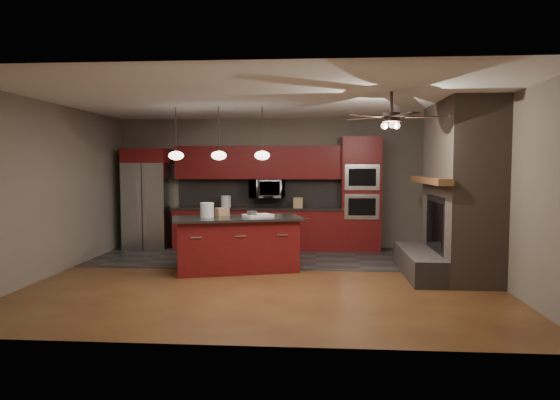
# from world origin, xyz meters

# --- Properties ---
(ground) EXTENTS (7.00, 7.00, 0.00)m
(ground) POSITION_xyz_m (0.00, 0.00, 0.00)
(ground) COLOR brown
(ground) RESTS_ON ground
(ceiling) EXTENTS (7.00, 6.00, 0.02)m
(ceiling) POSITION_xyz_m (0.00, 0.00, 2.80)
(ceiling) COLOR white
(ceiling) RESTS_ON back_wall
(back_wall) EXTENTS (7.00, 0.02, 2.80)m
(back_wall) POSITION_xyz_m (0.00, 3.00, 1.40)
(back_wall) COLOR #6C6356
(back_wall) RESTS_ON ground
(right_wall) EXTENTS (0.02, 6.00, 2.80)m
(right_wall) POSITION_xyz_m (3.50, 0.00, 1.40)
(right_wall) COLOR #6C6356
(right_wall) RESTS_ON ground
(left_wall) EXTENTS (0.02, 6.00, 2.80)m
(left_wall) POSITION_xyz_m (-3.50, 0.00, 1.40)
(left_wall) COLOR #6C6356
(left_wall) RESTS_ON ground
(slate_tile_patch) EXTENTS (7.00, 2.40, 0.01)m
(slate_tile_patch) POSITION_xyz_m (0.00, 1.80, 0.01)
(slate_tile_patch) COLOR #32302D
(slate_tile_patch) RESTS_ON ground
(fireplace_column) EXTENTS (1.30, 2.10, 2.80)m
(fireplace_column) POSITION_xyz_m (3.04, 0.40, 1.30)
(fireplace_column) COLOR brown
(fireplace_column) RESTS_ON ground
(back_cabinetry) EXTENTS (3.59, 0.64, 2.20)m
(back_cabinetry) POSITION_xyz_m (-0.48, 2.74, 0.89)
(back_cabinetry) COLOR maroon
(back_cabinetry) RESTS_ON ground
(oven_tower) EXTENTS (0.80, 0.63, 2.38)m
(oven_tower) POSITION_xyz_m (1.70, 2.69, 1.19)
(oven_tower) COLOR maroon
(oven_tower) RESTS_ON ground
(microwave) EXTENTS (0.73, 0.41, 0.50)m
(microwave) POSITION_xyz_m (-0.27, 2.75, 1.30)
(microwave) COLOR silver
(microwave) RESTS_ON back_cabinetry
(refrigerator) EXTENTS (0.92, 0.75, 2.14)m
(refrigerator) POSITION_xyz_m (-2.83, 2.62, 1.07)
(refrigerator) COLOR silver
(refrigerator) RESTS_ON ground
(kitchen_island) EXTENTS (2.33, 1.54, 0.92)m
(kitchen_island) POSITION_xyz_m (-0.56, 0.51, 0.47)
(kitchen_island) COLOR maroon
(kitchen_island) RESTS_ON ground
(white_bucket) EXTENTS (0.26, 0.26, 0.24)m
(white_bucket) POSITION_xyz_m (-1.05, 0.42, 1.04)
(white_bucket) COLOR silver
(white_bucket) RESTS_ON kitchen_island
(paint_can) EXTENTS (0.23, 0.23, 0.11)m
(paint_can) POSITION_xyz_m (-0.29, 0.42, 0.98)
(paint_can) COLOR #B9B9BE
(paint_can) RESTS_ON kitchen_island
(paint_tray) EXTENTS (0.56, 0.52, 0.05)m
(paint_tray) POSITION_xyz_m (-0.21, 0.55, 0.94)
(paint_tray) COLOR silver
(paint_tray) RESTS_ON kitchen_island
(cardboard_box) EXTENTS (0.26, 0.25, 0.13)m
(cardboard_box) POSITION_xyz_m (-0.86, 0.73, 0.99)
(cardboard_box) COLOR #9D7351
(cardboard_box) RESTS_ON kitchen_island
(counter_bucket) EXTENTS (0.24, 0.24, 0.25)m
(counter_bucket) POSITION_xyz_m (-1.15, 2.70, 1.02)
(counter_bucket) COLOR white
(counter_bucket) RESTS_ON back_cabinetry
(counter_box) EXTENTS (0.20, 0.16, 0.21)m
(counter_box) POSITION_xyz_m (0.39, 2.65, 1.01)
(counter_box) COLOR tan
(counter_box) RESTS_ON back_cabinetry
(pendant_left) EXTENTS (0.26, 0.26, 0.92)m
(pendant_left) POSITION_xyz_m (-1.65, 0.70, 1.96)
(pendant_left) COLOR black
(pendant_left) RESTS_ON ceiling
(pendant_center) EXTENTS (0.26, 0.26, 0.92)m
(pendant_center) POSITION_xyz_m (-0.90, 0.70, 1.96)
(pendant_center) COLOR black
(pendant_center) RESTS_ON ceiling
(pendant_right) EXTENTS (0.26, 0.26, 0.92)m
(pendant_right) POSITION_xyz_m (-0.15, 0.70, 1.96)
(pendant_right) COLOR black
(pendant_right) RESTS_ON ceiling
(ceiling_fan) EXTENTS (1.27, 1.33, 0.41)m
(ceiling_fan) POSITION_xyz_m (1.80, -0.80, 2.46)
(ceiling_fan) COLOR black
(ceiling_fan) RESTS_ON ceiling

